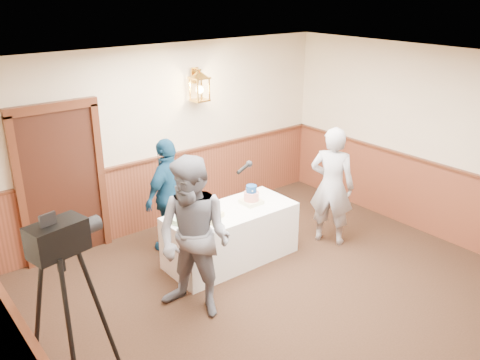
# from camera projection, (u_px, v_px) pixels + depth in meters

# --- Properties ---
(ground) EXTENTS (7.00, 7.00, 0.00)m
(ground) POSITION_uv_depth(u_px,v_px,m) (327.00, 330.00, 5.65)
(ground) COLOR black
(ground) RESTS_ON ground
(room_shell) EXTENTS (6.02, 7.02, 2.81)m
(room_shell) POSITION_uv_depth(u_px,v_px,m) (301.00, 193.00, 5.40)
(room_shell) COLOR beige
(room_shell) RESTS_ON ground
(display_table) EXTENTS (1.80, 0.80, 0.75)m
(display_table) POSITION_uv_depth(u_px,v_px,m) (231.00, 235.00, 6.96)
(display_table) COLOR white
(display_table) RESTS_ON ground
(tiered_cake) EXTENTS (0.26, 0.26, 0.27)m
(tiered_cake) POSITION_uv_depth(u_px,v_px,m) (251.00, 196.00, 7.00)
(tiered_cake) COLOR #F2ECBA
(tiered_cake) RESTS_ON display_table
(sheet_cake_yellow) EXTENTS (0.39, 0.35, 0.06)m
(sheet_cake_yellow) POSITION_uv_depth(u_px,v_px,m) (210.00, 217.00, 6.56)
(sheet_cake_yellow) COLOR #D3C97E
(sheet_cake_yellow) RESTS_ON display_table
(sheet_cake_green) EXTENTS (0.36, 0.32, 0.07)m
(sheet_cake_green) POSITION_uv_depth(u_px,v_px,m) (185.00, 220.00, 6.46)
(sheet_cake_green) COLOR #B1ECA6
(sheet_cake_green) RESTS_ON display_table
(interviewer) EXTENTS (1.64, 1.14, 1.90)m
(interviewer) POSITION_uv_depth(u_px,v_px,m) (194.00, 239.00, 5.65)
(interviewer) COLOR slate
(interviewer) RESTS_ON ground
(baker) EXTENTS (0.68, 0.76, 1.76)m
(baker) POSITION_uv_depth(u_px,v_px,m) (332.00, 186.00, 7.30)
(baker) COLOR #A2A1A7
(baker) RESTS_ON ground
(assistant_p) EXTENTS (1.05, 0.73, 1.65)m
(assistant_p) POSITION_uv_depth(u_px,v_px,m) (170.00, 195.00, 7.13)
(assistant_p) COLOR navy
(assistant_p) RESTS_ON ground
(tv_camera_rig) EXTENTS (0.73, 0.68, 1.85)m
(tv_camera_rig) POSITION_uv_depth(u_px,v_px,m) (71.00, 330.00, 4.34)
(tv_camera_rig) COLOR black
(tv_camera_rig) RESTS_ON ground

